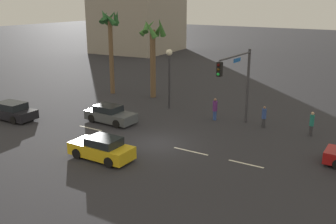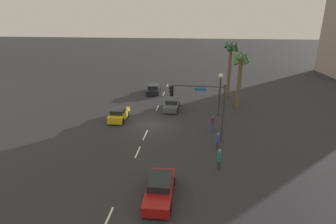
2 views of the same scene
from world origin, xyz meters
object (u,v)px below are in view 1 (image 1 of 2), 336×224
traffic_signal (238,77)px  streetlamp (169,66)px  palm_tree_1 (111,32)px  car_2 (10,111)px  pedestrian_1 (264,116)px  pedestrian_0 (312,123)px  car_1 (102,149)px  car_0 (110,115)px  palm_tree_0 (153,44)px  pedestrian_2 (215,109)px

traffic_signal → streetlamp: bearing=164.3°
traffic_signal → palm_tree_1: (-15.13, 3.87, 2.24)m
car_2 → pedestrian_1: 20.08m
pedestrian_0 → streetlamp: bearing=176.6°
palm_tree_1 → car_1: bearing=-52.3°
palm_tree_1 → pedestrian_1: bearing=-8.5°
car_0 → palm_tree_0: 9.86m
car_1 → pedestrian_0: 14.72m
pedestrian_2 → palm_tree_0: size_ratio=0.23×
pedestrian_1 → pedestrian_0: bearing=-1.3°
traffic_signal → palm_tree_0: size_ratio=0.74×
traffic_signal → streetlamp: size_ratio=1.10×
streetlamp → palm_tree_0: (-3.50, 2.66, 1.50)m
car_0 → palm_tree_1: palm_tree_1 is taller
car_1 → palm_tree_0: size_ratio=0.53×
pedestrian_0 → pedestrian_1: 3.48m
car_1 → palm_tree_0: bearing=112.7°
pedestrian_1 → palm_tree_1: size_ratio=0.19×
palm_tree_0 → palm_tree_1: bearing=-169.8°
car_1 → traffic_signal: bearing=64.5°
pedestrian_0 → pedestrian_1: size_ratio=1.08×
streetlamp → pedestrian_1: bearing=-4.2°
pedestrian_0 → pedestrian_1: (-3.48, 0.08, -0.08)m
pedestrian_2 → car_0: bearing=-143.5°
pedestrian_1 → pedestrian_2: size_ratio=0.91×
traffic_signal → pedestrian_0: size_ratio=3.27×
car_0 → streetlamp: (1.77, 5.88, 3.11)m
traffic_signal → car_0: bearing=-156.6°
car_2 → pedestrian_1: pedestrian_1 is taller
streetlamp → pedestrian_0: bearing=-3.4°
pedestrian_1 → car_0: bearing=-153.7°
car_2 → palm_tree_0: size_ratio=0.62×
car_1 → car_2: bearing=169.0°
pedestrian_0 → palm_tree_1: palm_tree_1 is taller
car_2 → palm_tree_1: 12.65m
pedestrian_1 → streetlamp: bearing=175.8°
car_2 → palm_tree_1: bearing=83.7°
car_0 → pedestrian_0: bearing=20.1°
car_0 → streetlamp: 6.88m
car_0 → pedestrian_1: pedestrian_1 is taller
car_2 → pedestrian_0: pedestrian_0 is taller
car_2 → traffic_signal: (16.39, 7.44, 3.29)m
pedestrian_1 → pedestrian_2: (-3.92, -0.30, 0.08)m
car_1 → car_2: 11.97m
pedestrian_0 → pedestrian_2: 7.40m
palm_tree_1 → palm_tree_0: bearing=10.2°
car_0 → streetlamp: size_ratio=0.79×
car_0 → traffic_signal: 10.27m
car_0 → pedestrian_2: (6.66, 4.93, 0.30)m
traffic_signal → pedestrian_0: traffic_signal is taller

